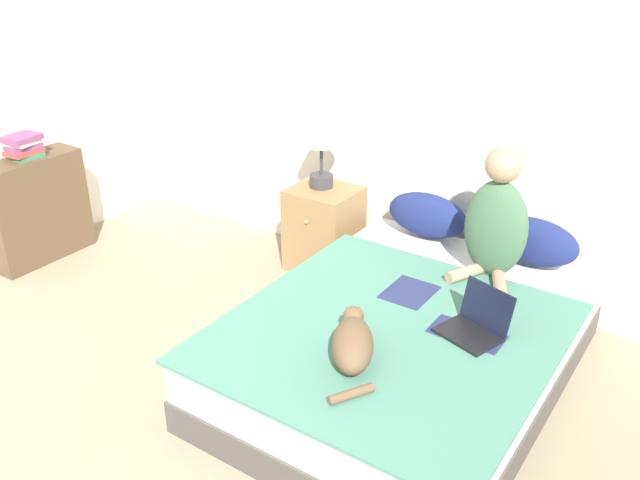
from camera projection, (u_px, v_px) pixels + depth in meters
name	position (u px, v px, depth m)	size (l,w,h in m)	color
wall_back	(410.00, 95.00, 4.39)	(5.96, 0.05, 2.55)	white
bed	(406.00, 346.00, 3.69)	(1.60, 2.12, 0.42)	#4C4742
pillow_near	(427.00, 215.00, 4.40)	(0.55, 0.23, 0.29)	navy
pillow_far	(533.00, 241.00, 4.04)	(0.55, 0.23, 0.29)	navy
person_sitting	(496.00, 221.00, 3.83)	(0.38, 0.36, 0.78)	#476B4C
cat_tabby	(353.00, 344.00, 3.16)	(0.39, 0.57, 0.20)	brown
laptop_open	(475.00, 325.00, 3.40)	(0.36, 0.35, 0.23)	black
nightstand	(324.00, 229.00, 4.84)	(0.46, 0.44, 0.61)	#937047
table_lamp	(321.00, 137.00, 4.59)	(0.25, 0.25, 0.53)	#38383D
bookshelf	(36.00, 209.00, 4.95)	(0.27, 0.74, 0.78)	brown
book_stack_top	(24.00, 146.00, 4.74)	(0.20, 0.25, 0.17)	#3D7A51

